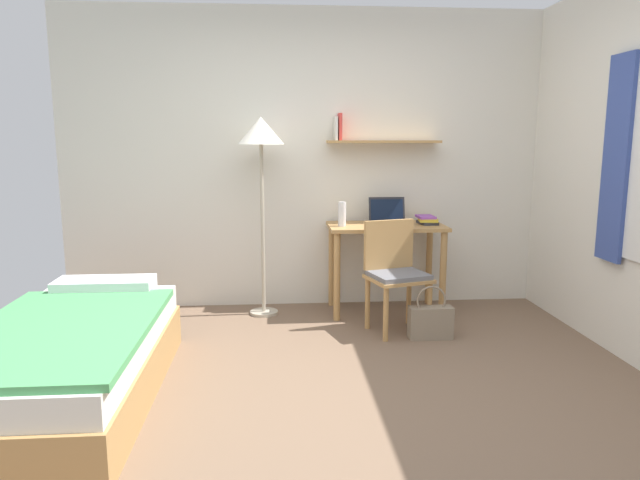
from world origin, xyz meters
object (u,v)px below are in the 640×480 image
Objects in this scene: standing_lamp at (261,143)px; handbag at (431,321)px; bed at (71,361)px; desk_chair at (395,270)px; desk at (386,243)px; laptop at (388,217)px; water_bottle at (342,214)px; book_stack at (427,220)px.

standing_lamp is 4.08× the size of handbag.
desk_chair is at bearing 27.47° from bed.
handbag is at bearing -73.40° from desk.
laptop reaches higher than desk.
water_bottle is (1.74, 1.54, 0.63)m from bed.
handbag is at bearing 20.47° from bed.
bed is 2.49m from handbag.
bed reaches higher than handbag.
standing_lamp is (-1.03, 0.50, 0.98)m from desk_chair.
laptop is (1.08, 0.06, -0.64)m from standing_lamp.
water_bottle reaches higher than bed.
bed is 9.31× the size of water_bottle.
book_stack is (0.74, 0.05, -0.07)m from water_bottle.
laptop is at bearing 69.60° from desk.
laptop is (0.04, 0.56, 0.34)m from desk_chair.
desk_chair is 0.70m from book_stack.
standing_lamp is 5.20× the size of laptop.
water_bottle is 0.50× the size of handbag.
book_stack is 0.53× the size of handbag.
desk is 0.47m from water_bottle.
book_stack is (2.48, 1.59, 0.56)m from bed.
handbag is (0.60, -0.66, -0.73)m from water_bottle.
laptop is 0.34m from book_stack.
desk is 0.59× the size of standing_lamp.
desk is 0.51m from desk_chair.
standing_lamp is at bearing -176.69° from laptop.
book_stack is (0.37, 0.50, 0.32)m from desk_chair.
book_stack is at bearing 78.79° from handbag.
book_stack is at bearing 0.30° from desk.
desk_chair is (2.10, 1.09, 0.24)m from bed.
handbag is (1.27, -0.72, -1.32)m from standing_lamp.
desk is 0.40m from book_stack.
desk_chair is 0.47m from handbag.
water_bottle is (0.67, -0.06, -0.59)m from standing_lamp.
standing_lamp is 1.97m from handbag.
laptop is 1.06m from handbag.
bed is at bearing -138.51° from water_bottle.
bed is 1.93× the size of desk.
desk_chair is at bearing -50.35° from water_bottle.
standing_lamp reaches higher than desk.
laptop is 0.79× the size of handbag.
bed is 1.14× the size of standing_lamp.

